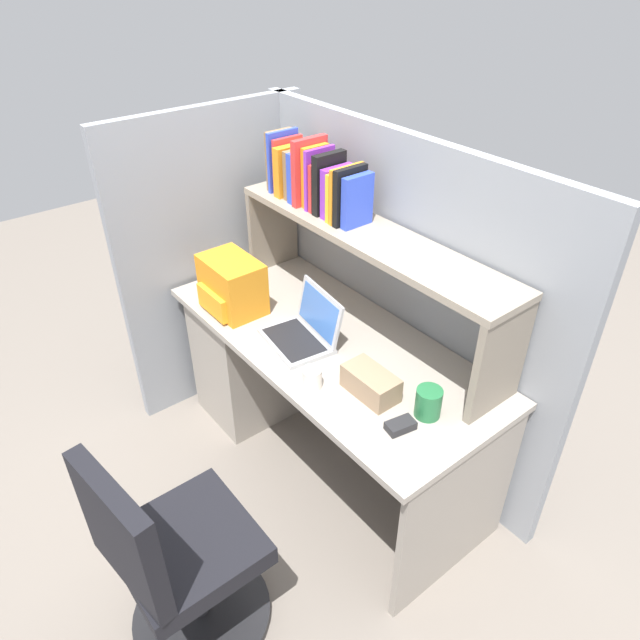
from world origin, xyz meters
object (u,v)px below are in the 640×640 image
object	(u,v)px
paper_cup	(312,378)
snack_canister	(428,403)
computer_mouse	(400,426)
tissue_box	(371,383)
backpack	(231,286)
office_chair	(177,566)
laptop	(305,330)

from	to	relation	value
paper_cup	snack_canister	size ratio (longest dim) A/B	0.72
computer_mouse	tissue_box	world-z (taller)	tissue_box
backpack	snack_canister	distance (m)	1.07
backpack	computer_mouse	bearing A→B (deg)	2.82
computer_mouse	snack_canister	xyz separation A→B (m)	(0.01, 0.13, 0.04)
tissue_box	snack_canister	world-z (taller)	snack_canister
computer_mouse	snack_canister	distance (m)	0.13
tissue_box	paper_cup	bearing A→B (deg)	-138.49
backpack	office_chair	xyz separation A→B (m)	(0.81, -0.75, -0.46)
paper_cup	tissue_box	distance (m)	0.23
laptop	office_chair	xyz separation A→B (m)	(0.40, -0.86, -0.39)
laptop	office_chair	distance (m)	1.02
laptop	snack_canister	size ratio (longest dim) A/B	2.97
backpack	computer_mouse	xyz separation A→B (m)	(1.04, 0.05, -0.10)
snack_canister	tissue_box	bearing A→B (deg)	-158.68
laptop	backpack	bearing A→B (deg)	-165.20
computer_mouse	office_chair	bearing A→B (deg)	-95.11
paper_cup	laptop	bearing A→B (deg)	148.17
paper_cup	computer_mouse	bearing A→B (deg)	15.69
laptop	computer_mouse	world-z (taller)	laptop
tissue_box	snack_canister	distance (m)	0.23
tissue_box	office_chair	size ratio (longest dim) A/B	0.24
paper_cup	snack_canister	xyz separation A→B (m)	(0.38, 0.23, 0.02)
laptop	paper_cup	world-z (taller)	laptop
laptop	paper_cup	xyz separation A→B (m)	(0.26, -0.16, -0.01)
computer_mouse	tissue_box	bearing A→B (deg)	178.89
laptop	tissue_box	distance (m)	0.43
backpack	snack_canister	size ratio (longest dim) A/B	2.61
backpack	office_chair	size ratio (longest dim) A/B	0.32
paper_cup	office_chair	size ratio (longest dim) A/B	0.09
laptop	computer_mouse	bearing A→B (deg)	-5.10
backpack	office_chair	distance (m)	1.19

